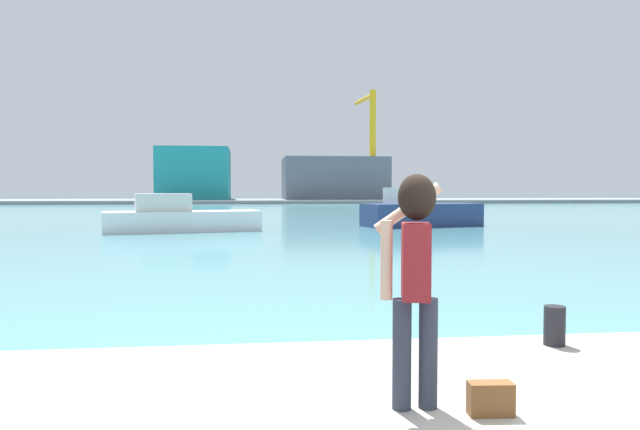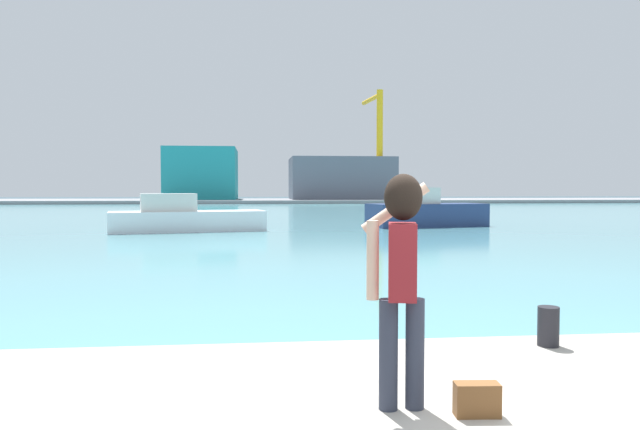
% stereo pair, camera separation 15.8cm
% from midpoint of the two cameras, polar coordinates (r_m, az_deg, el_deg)
% --- Properties ---
extents(ground_plane, '(220.00, 220.00, 0.00)m').
position_cam_midpoint_polar(ground_plane, '(54.33, -4.50, 0.21)').
color(ground_plane, '#334751').
extents(harbor_water, '(140.00, 100.00, 0.02)m').
position_cam_midpoint_polar(harbor_water, '(56.33, -4.57, 0.30)').
color(harbor_water, '#599EA8').
rests_on(harbor_water, ground_plane).
extents(far_shore_dock, '(140.00, 20.00, 0.51)m').
position_cam_midpoint_polar(far_shore_dock, '(96.29, -5.44, 1.36)').
color(far_shore_dock, gray).
rests_on(far_shore_dock, ground_plane).
extents(person_photographer, '(0.53, 0.57, 1.74)m').
position_cam_midpoint_polar(person_photographer, '(4.43, 8.02, -4.83)').
color(person_photographer, '#2D3342').
rests_on(person_photographer, quay_promenade).
extents(handbag, '(0.33, 0.16, 0.24)m').
position_cam_midpoint_polar(handbag, '(4.62, 15.06, -16.65)').
color(handbag, brown).
rests_on(handbag, quay_promenade).
extents(harbor_bollard, '(0.22, 0.22, 0.41)m').
position_cam_midpoint_polar(harbor_bollard, '(6.73, 20.94, -9.88)').
color(harbor_bollard, black).
rests_on(harbor_bollard, quay_promenade).
extents(boat_moored, '(8.07, 3.98, 1.93)m').
position_cam_midpoint_polar(boat_moored, '(31.16, -13.51, -0.25)').
color(boat_moored, white).
rests_on(boat_moored, harbor_water).
extents(boat_moored_2, '(7.13, 4.00, 2.25)m').
position_cam_midpoint_polar(boat_moored_2, '(34.86, 9.39, 0.30)').
color(boat_moored_2, navy).
rests_on(boat_moored_2, harbor_water).
extents(warehouse_left, '(11.05, 13.27, 8.19)m').
position_cam_midpoint_polar(warehouse_left, '(98.49, -11.94, 3.87)').
color(warehouse_left, teal).
rests_on(warehouse_left, far_shore_dock).
extents(warehouse_right, '(16.60, 12.52, 6.76)m').
position_cam_midpoint_polar(warehouse_right, '(98.34, 1.28, 3.51)').
color(warehouse_right, slate).
rests_on(warehouse_right, far_shore_dock).
extents(port_crane, '(1.79, 9.66, 17.24)m').
position_cam_midpoint_polar(port_crane, '(95.75, 4.86, 7.64)').
color(port_crane, yellow).
rests_on(port_crane, far_shore_dock).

